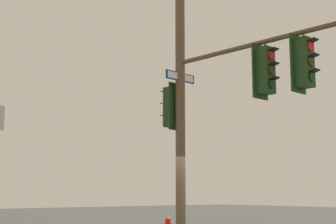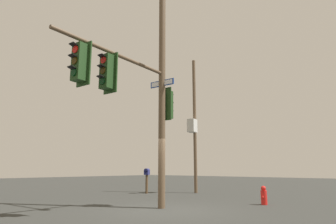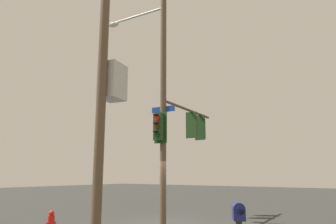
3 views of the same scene
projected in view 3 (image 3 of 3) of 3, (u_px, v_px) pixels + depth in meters
The scene contains 5 objects.
ground_plane at pixel (161, 223), 12.84m from camera, with size 80.00×80.00×0.00m, color #30312D.
main_signal_pole_assembly at pixel (171, 107), 14.10m from camera, with size 5.46×3.76×9.90m.
secondary_pole_assembly at pixel (106, 74), 6.55m from camera, with size 0.77×0.54×8.20m.
fire_hydrant at pixel (51, 222), 10.98m from camera, with size 0.38×0.24×0.73m.
mailbox at pixel (239, 217), 6.50m from camera, with size 0.50×0.42×1.41m.
Camera 3 is at (-10.80, -8.08, 1.98)m, focal length 33.53 mm.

